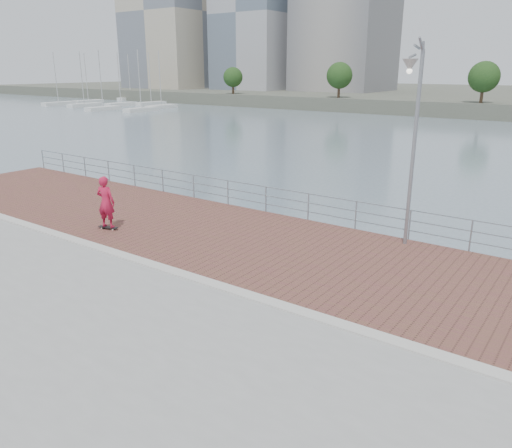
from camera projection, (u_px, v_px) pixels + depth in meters
The scene contains 9 objects.
water at pixel (216, 348), 14.62m from camera, with size 400.00×400.00×0.00m, color slate.
seawall at pixel (61, 410), 10.45m from camera, with size 40.00×24.00×2.00m, color gray.
brick_lane at pixel (284, 249), 16.81m from camera, with size 40.00×6.80×0.02m, color brown.
curb at pixel (215, 284), 14.01m from camera, with size 40.00×0.40×0.06m, color #B7B5AD.
guardrail at pixel (332, 208), 19.24m from camera, with size 39.06×0.06×1.13m.
street_lamp at pixel (412, 110), 15.58m from camera, with size 0.47×1.36×6.43m.
skateboard at pixel (108, 227), 18.82m from camera, with size 0.80×0.41×0.09m.
skateboarder at pixel (106, 202), 18.52m from camera, with size 0.71×0.47×1.95m, color #B3173A.
marina at pixel (115, 104), 106.68m from camera, with size 30.79×31.87×11.00m.
Camera 1 is at (8.46, -9.76, 5.85)m, focal length 35.00 mm.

